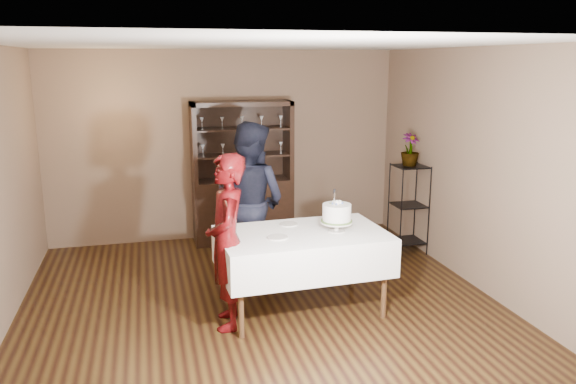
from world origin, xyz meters
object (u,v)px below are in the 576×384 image
object	(u,v)px
china_hutch	(243,195)
cake	(337,214)
plant_etagere	(409,205)
cake_table	(302,251)
woman	(227,242)
potted_plant	(410,150)
man	(250,202)

from	to	relation	value
china_hutch	cake	bearing A→B (deg)	-78.21
china_hutch	plant_etagere	size ratio (longest dim) A/B	1.67
china_hutch	cake	distance (m)	2.63
cake_table	cake	distance (m)	0.52
plant_etagere	woman	xyz separation A→B (m)	(-2.68, -1.58, 0.20)
potted_plant	cake_table	bearing A→B (deg)	-142.28
plant_etagere	cake_table	xyz separation A→B (m)	(-1.90, -1.44, -0.00)
cake_table	potted_plant	world-z (taller)	potted_plant
china_hutch	plant_etagere	distance (m)	2.33
china_hutch	woman	xyz separation A→B (m)	(-0.60, -2.64, 0.19)
potted_plant	plant_etagere	bearing A→B (deg)	-40.90
cake	potted_plant	xyz separation A→B (m)	(1.53, 1.51, 0.38)
cake_table	man	xyz separation A→B (m)	(-0.35, 1.02, 0.29)
cake	potted_plant	bearing A→B (deg)	44.49
woman	cake	distance (m)	1.15
cake_table	man	world-z (taller)	man
plant_etagere	woman	size ratio (longest dim) A/B	0.70
cake_table	woman	world-z (taller)	woman
cake	potted_plant	size ratio (longest dim) A/B	1.05
potted_plant	cake	bearing A→B (deg)	-135.51
man	china_hutch	bearing A→B (deg)	-52.22
cake	cake_table	bearing A→B (deg)	171.50
china_hutch	potted_plant	world-z (taller)	china_hutch
cake	plant_etagere	bearing A→B (deg)	44.01
potted_plant	woman	bearing A→B (deg)	-149.12
plant_etagere	cake_table	distance (m)	2.38
cake	man	bearing A→B (deg)	122.94
china_hutch	cake	xyz separation A→B (m)	(0.53, -2.55, 0.36)
cake	potted_plant	distance (m)	2.18
china_hutch	plant_etagere	xyz separation A→B (m)	(2.08, -1.05, -0.01)
china_hutch	woman	distance (m)	2.71
woman	china_hutch	bearing A→B (deg)	173.05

